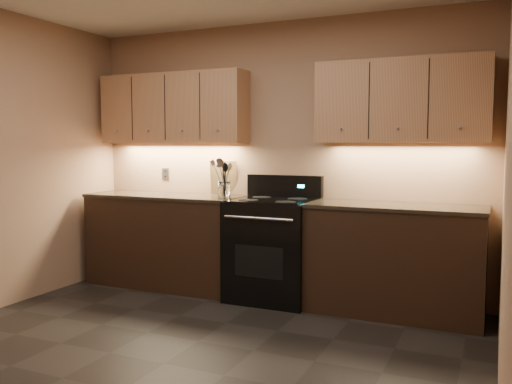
% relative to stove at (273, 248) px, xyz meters
% --- Properties ---
extents(floor, '(4.00, 4.00, 0.00)m').
position_rel_stove_xyz_m(floor, '(-0.08, -1.68, -0.48)').
color(floor, black).
rests_on(floor, ground).
extents(wall_back, '(4.00, 0.04, 2.60)m').
position_rel_stove_xyz_m(wall_back, '(-0.08, 0.32, 0.82)').
color(wall_back, '#9D795C').
rests_on(wall_back, ground).
extents(wall_right, '(0.04, 4.00, 2.60)m').
position_rel_stove_xyz_m(wall_right, '(1.92, -1.68, 0.82)').
color(wall_right, '#9D795C').
rests_on(wall_right, ground).
extents(counter_left, '(1.62, 0.62, 0.93)m').
position_rel_stove_xyz_m(counter_left, '(-1.18, 0.02, -0.01)').
color(counter_left, black).
rests_on(counter_left, ground).
extents(counter_right, '(1.46, 0.62, 0.93)m').
position_rel_stove_xyz_m(counter_right, '(1.10, 0.02, -0.01)').
color(counter_right, black).
rests_on(counter_right, ground).
extents(stove, '(0.76, 0.68, 1.14)m').
position_rel_stove_xyz_m(stove, '(0.00, 0.00, 0.00)').
color(stove, black).
rests_on(stove, ground).
extents(upper_cab_left, '(1.60, 0.30, 0.70)m').
position_rel_stove_xyz_m(upper_cab_left, '(-1.18, 0.17, 1.32)').
color(upper_cab_left, tan).
rests_on(upper_cab_left, wall_back).
extents(upper_cab_right, '(1.44, 0.30, 0.70)m').
position_rel_stove_xyz_m(upper_cab_right, '(1.10, 0.17, 1.32)').
color(upper_cab_right, tan).
rests_on(upper_cab_right, wall_back).
extents(outlet_plate, '(0.08, 0.01, 0.12)m').
position_rel_stove_xyz_m(outlet_plate, '(-1.38, 0.31, 0.64)').
color(outlet_plate, '#B2B5BA').
rests_on(outlet_plate, wall_back).
extents(utensil_crock, '(0.15, 0.15, 0.15)m').
position_rel_stove_xyz_m(utensil_crock, '(-0.50, -0.02, 0.52)').
color(utensil_crock, white).
rests_on(utensil_crock, counter_left).
extents(cutting_board, '(0.28, 0.15, 0.34)m').
position_rel_stove_xyz_m(cutting_board, '(-0.66, 0.28, 0.62)').
color(cutting_board, tan).
rests_on(cutting_board, counter_left).
extents(wooden_spoon, '(0.11, 0.12, 0.33)m').
position_rel_stove_xyz_m(wooden_spoon, '(-0.52, -0.02, 0.62)').
color(wooden_spoon, tan).
rests_on(wooden_spoon, utensil_crock).
extents(black_spoon, '(0.11, 0.12, 0.32)m').
position_rel_stove_xyz_m(black_spoon, '(-0.50, -0.01, 0.62)').
color(black_spoon, black).
rests_on(black_spoon, utensil_crock).
extents(black_turner, '(0.16, 0.18, 0.36)m').
position_rel_stove_xyz_m(black_turner, '(-0.49, -0.03, 0.64)').
color(black_turner, black).
rests_on(black_turner, utensil_crock).
extents(steel_spatula, '(0.25, 0.11, 0.39)m').
position_rel_stove_xyz_m(steel_spatula, '(-0.48, -0.01, 0.66)').
color(steel_spatula, silver).
rests_on(steel_spatula, utensil_crock).
extents(steel_skimmer, '(0.19, 0.14, 0.37)m').
position_rel_stove_xyz_m(steel_skimmer, '(-0.48, -0.02, 0.64)').
color(steel_skimmer, silver).
rests_on(steel_skimmer, utensil_crock).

